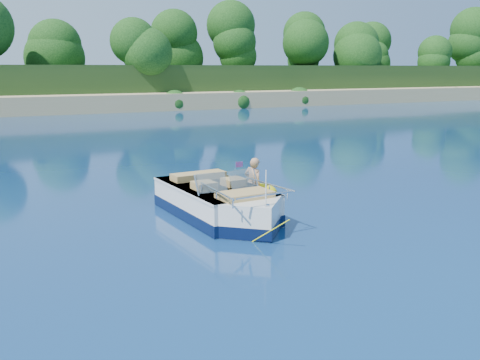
{
  "coord_description": "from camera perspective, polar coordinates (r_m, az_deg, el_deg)",
  "views": [
    {
      "loc": [
        -6.52,
        -11.19,
        3.75
      ],
      "look_at": [
        -0.54,
        1.21,
        0.85
      ],
      "focal_mm": 40.0,
      "sensor_mm": 36.0,
      "label": 1
    }
  ],
  "objects": [
    {
      "name": "motorboat",
      "position": [
        13.52,
        -1.99,
        -2.68
      ],
      "size": [
        2.21,
        5.39,
        1.79
      ],
      "rotation": [
        0.0,
        0.0,
        0.08
      ],
      "color": "white",
      "rests_on": "ground"
    },
    {
      "name": "ground",
      "position": [
        13.48,
        4.33,
        -4.29
      ],
      "size": [
        160.0,
        160.0,
        0.0
      ],
      "primitive_type": "plane",
      "color": "#0A1948",
      "rests_on": "ground"
    },
    {
      "name": "boy",
      "position": [
        16.01,
        1.25,
        -1.66
      ],
      "size": [
        0.77,
        0.95,
        1.71
      ],
      "primitive_type": "imported",
      "rotation": [
        0.0,
        -0.17,
        2.09
      ],
      "color": "tan",
      "rests_on": "ground"
    },
    {
      "name": "tow_tube",
      "position": [
        15.88,
        1.32,
        -1.39
      ],
      "size": [
        1.55,
        1.55,
        0.39
      ],
      "rotation": [
        0.0,
        0.0,
        0.05
      ],
      "color": "#F8E103",
      "rests_on": "ground"
    },
    {
      "name": "shoreline",
      "position": [
        75.3,
        -21.01,
        9.0
      ],
      "size": [
        170.0,
        59.0,
        6.0
      ],
      "color": "tan",
      "rests_on": "ground"
    },
    {
      "name": "treeline",
      "position": [
        52.65,
        -19.07,
        13.21
      ],
      "size": [
        150.0,
        7.12,
        8.19
      ],
      "color": "black",
      "rests_on": "ground"
    }
  ]
}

